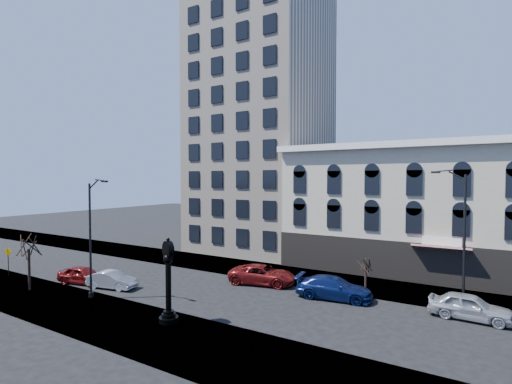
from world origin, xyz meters
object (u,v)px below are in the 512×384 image
Objects in this scene: car_near_a at (83,275)px; car_near_b at (112,280)px; street_clock at (168,284)px; warning_sign at (8,256)px; street_lamp_near at (95,207)px.

car_near_a reaches higher than car_near_b.
street_clock is 1.25× the size of car_near_b.
warning_sign reaches higher than car_near_b.
car_near_b is at bearing -175.63° from street_clock.
car_near_a is 3.44m from car_near_b.
street_lamp_near reaches higher than street_clock.
street_lamp_near is at bearing -160.67° from street_clock.
street_clock is 13.37m from car_near_a.
warning_sign is at bearing -158.68° from street_clock.
car_near_a is at bearing -169.38° from street_clock.
warning_sign is at bearing -177.15° from street_lamp_near.
warning_sign is (-13.00, 0.11, -5.10)m from street_lamp_near.
car_near_a is at bearing 83.45° from car_near_b.
car_near_b is (-9.52, 3.21, -1.83)m from street_clock.
warning_sign is at bearing 92.88° from car_near_a.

